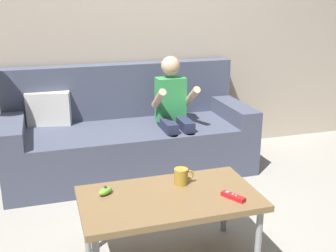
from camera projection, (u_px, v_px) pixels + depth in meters
The scene contains 8 objects.
ground_plane at pixel (203, 235), 2.65m from camera, with size 8.99×8.99×0.00m, color #9E998E.
wall_back at pixel (141, 19), 3.70m from camera, with size 4.50×0.05×2.50m, color #B2A38E.
couch at pixel (128, 136), 3.57m from camera, with size 2.03×0.80×0.88m.
person_seated_on_couch at pixel (174, 110), 3.42m from camera, with size 0.34×0.41×0.98m.
coffee_table at pixel (170, 202), 2.27m from camera, with size 0.97×0.54×0.42m.
game_remote_red_near_edge at pixel (233, 197), 2.22m from camera, with size 0.10×0.14×0.03m.
nunchuk_lime at pixel (105, 191), 2.27m from camera, with size 0.10×0.09×0.05m.
coffee_mug at pixel (181, 176), 2.38m from camera, with size 0.12×0.08×0.10m.
Camera 1 is at (-0.89, -2.15, 1.47)m, focal length 44.61 mm.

